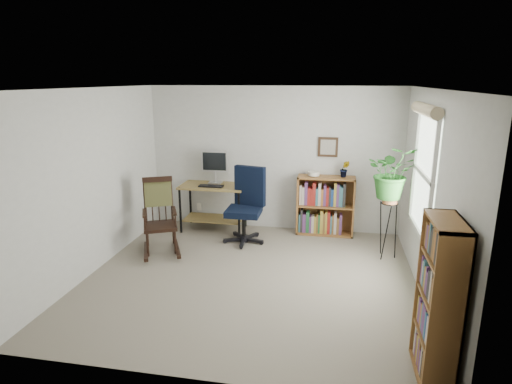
% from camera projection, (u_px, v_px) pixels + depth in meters
% --- Properties ---
extents(floor, '(4.20, 4.00, 0.00)m').
position_uv_depth(floor, '(250.00, 278.00, 5.57)').
color(floor, gray).
rests_on(floor, ground).
extents(ceiling, '(4.20, 4.00, 0.00)m').
position_uv_depth(ceiling, '(250.00, 88.00, 4.95)').
color(ceiling, silver).
rests_on(ceiling, ground).
extents(wall_back, '(4.20, 0.00, 2.40)m').
position_uv_depth(wall_back, '(273.00, 159.00, 7.16)').
color(wall_back, silver).
rests_on(wall_back, ground).
extents(wall_front, '(4.20, 0.00, 2.40)m').
position_uv_depth(wall_front, '(200.00, 251.00, 3.36)').
color(wall_front, silver).
rests_on(wall_front, ground).
extents(wall_left, '(0.00, 4.00, 2.40)m').
position_uv_depth(wall_left, '(94.00, 181.00, 5.63)').
color(wall_left, silver).
rests_on(wall_left, ground).
extents(wall_right, '(0.00, 4.00, 2.40)m').
position_uv_depth(wall_right, '(430.00, 197.00, 4.89)').
color(wall_right, silver).
rests_on(wall_right, ground).
extents(window, '(0.12, 1.20, 1.50)m').
position_uv_depth(window, '(423.00, 174.00, 5.13)').
color(window, silver).
rests_on(window, wall_right).
extents(desk, '(1.09, 0.60, 0.78)m').
position_uv_depth(desk, '(214.00, 207.00, 7.25)').
color(desk, olive).
rests_on(desk, floor).
extents(monitor, '(0.46, 0.16, 0.56)m').
position_uv_depth(monitor, '(215.00, 167.00, 7.21)').
color(monitor, silver).
rests_on(monitor, desk).
extents(keyboard, '(0.40, 0.15, 0.02)m').
position_uv_depth(keyboard, '(211.00, 186.00, 7.04)').
color(keyboard, black).
rests_on(keyboard, desk).
extents(office_chair, '(0.79, 0.79, 1.20)m').
position_uv_depth(office_chair, '(244.00, 206.00, 6.63)').
color(office_chair, black).
rests_on(office_chair, floor).
extents(rocking_chair, '(0.94, 1.13, 1.13)m').
position_uv_depth(rocking_chair, '(160.00, 216.00, 6.24)').
color(rocking_chair, black).
rests_on(rocking_chair, floor).
extents(low_bookshelf, '(0.93, 0.31, 0.98)m').
position_uv_depth(low_bookshelf, '(325.00, 206.00, 7.01)').
color(low_bookshelf, brown).
rests_on(low_bookshelf, floor).
extents(tall_bookshelf, '(0.27, 0.62, 1.42)m').
position_uv_depth(tall_bookshelf, '(439.00, 300.00, 3.58)').
color(tall_bookshelf, brown).
rests_on(tall_bookshelf, floor).
extents(plant_stand, '(0.32, 0.32, 0.95)m').
position_uv_depth(plant_stand, '(388.00, 226.00, 6.09)').
color(plant_stand, black).
rests_on(plant_stand, floor).
extents(spider_plant, '(1.69, 1.88, 1.47)m').
position_uv_depth(spider_plant, '(394.00, 147.00, 5.80)').
color(spider_plant, '#266724').
rests_on(spider_plant, plant_stand).
extents(potted_plant_small, '(0.13, 0.24, 0.11)m').
position_uv_depth(potted_plant_small, '(344.00, 174.00, 6.83)').
color(potted_plant_small, '#266724').
rests_on(potted_plant_small, low_bookshelf).
extents(framed_picture, '(0.32, 0.04, 0.32)m').
position_uv_depth(framed_picture, '(328.00, 147.00, 6.91)').
color(framed_picture, black).
rests_on(framed_picture, wall_back).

